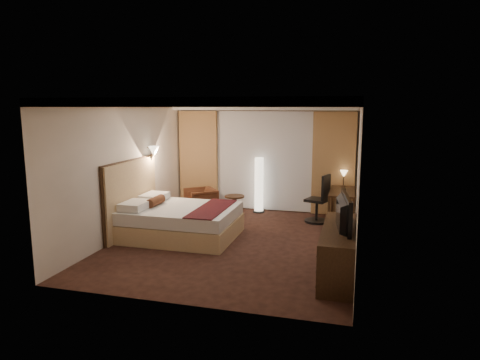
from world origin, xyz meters
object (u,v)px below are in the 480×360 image
(office_chair, at_px, (317,198))
(dresser, at_px, (338,251))
(armchair, at_px, (201,200))
(floor_lamp, at_px, (259,185))
(bed, at_px, (182,222))
(side_table, at_px, (235,206))
(television, at_px, (338,206))
(desk, at_px, (342,207))

(office_chair, relative_size, dresser, 0.57)
(armchair, bearing_deg, floor_lamp, 73.86)
(bed, relative_size, office_chair, 1.94)
(side_table, xyz_separation_m, floor_lamp, (0.46, 0.59, 0.43))
(side_table, distance_m, television, 3.99)
(bed, xyz_separation_m, side_table, (0.59, 1.81, -0.06))
(desk, bearing_deg, bed, -148.44)
(desk, xyz_separation_m, television, (0.02, -3.07, 0.72))
(side_table, height_order, dresser, dresser)
(floor_lamp, relative_size, desk, 1.05)
(bed, xyz_separation_m, desk, (3.06, 1.88, 0.06))
(bed, bearing_deg, office_chair, 36.11)
(dresser, bearing_deg, floor_lamp, 119.92)
(dresser, bearing_deg, armchair, 138.12)
(side_table, xyz_separation_m, office_chair, (1.92, 0.02, 0.30))
(office_chair, bearing_deg, bed, -125.50)
(floor_lamp, height_order, desk, floor_lamp)
(desk, relative_size, dresser, 0.67)
(armchair, bearing_deg, side_table, 48.59)
(bed, bearing_deg, dresser, -20.92)
(desk, bearing_deg, armchair, -179.48)
(armchair, height_order, dresser, dresser)
(television, bearing_deg, dresser, -97.06)
(floor_lamp, xyz_separation_m, desk, (2.02, -0.52, -0.31))
(television, bearing_deg, side_table, 32.66)
(armchair, bearing_deg, office_chair, 50.71)
(side_table, height_order, office_chair, office_chair)
(bed, bearing_deg, desk, 31.56)
(armchair, xyz_separation_m, television, (3.36, -3.04, 0.75))
(office_chair, bearing_deg, side_table, -161.05)
(floor_lamp, bearing_deg, office_chair, -21.37)
(armchair, xyz_separation_m, dresser, (3.39, -3.04, 0.03))
(armchair, bearing_deg, dresser, 9.23)
(bed, height_order, desk, desk)
(office_chair, xyz_separation_m, dresser, (0.60, -3.02, -0.18))
(bed, relative_size, floor_lamp, 1.57)
(desk, distance_m, television, 3.16)
(bed, relative_size, desk, 1.65)
(bed, distance_m, side_table, 1.91)
(office_chair, relative_size, television, 0.94)
(bed, xyz_separation_m, television, (3.08, -1.19, 0.78))
(floor_lamp, bearing_deg, dresser, -60.08)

